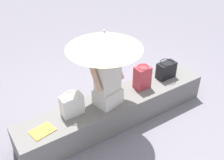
{
  "coord_description": "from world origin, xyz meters",
  "views": [
    {
      "loc": [
        -1.69,
        -2.49,
        2.74
      ],
      "look_at": [
        -0.07,
        -0.01,
        0.76
      ],
      "focal_mm": 43.07,
      "sensor_mm": 36.0,
      "label": 1
    }
  ],
  "objects_px": {
    "person_seated": "(108,80)",
    "shoulder_bag_spare": "(142,77)",
    "parasol": "(104,40)",
    "tote_bag_canvas": "(166,70)",
    "handbag_black": "(72,105)",
    "magazine": "(43,131)"
  },
  "relations": [
    {
      "from": "parasol",
      "to": "tote_bag_canvas",
      "type": "xyz_separation_m",
      "value": [
        1.15,
        0.05,
        -0.82
      ]
    },
    {
      "from": "magazine",
      "to": "parasol",
      "type": "bearing_deg",
      "value": -7.83
    },
    {
      "from": "person_seated",
      "to": "tote_bag_canvas",
      "type": "distance_m",
      "value": 1.14
    },
    {
      "from": "person_seated",
      "to": "handbag_black",
      "type": "bearing_deg",
      "value": 172.75
    },
    {
      "from": "parasol",
      "to": "handbag_black",
      "type": "relative_size",
      "value": 3.57
    },
    {
      "from": "tote_bag_canvas",
      "to": "magazine",
      "type": "height_order",
      "value": "tote_bag_canvas"
    },
    {
      "from": "handbag_black",
      "to": "parasol",
      "type": "bearing_deg",
      "value": -6.78
    },
    {
      "from": "parasol",
      "to": "person_seated",
      "type": "bearing_deg",
      "value": -13.17
    },
    {
      "from": "person_seated",
      "to": "shoulder_bag_spare",
      "type": "relative_size",
      "value": 2.47
    },
    {
      "from": "person_seated",
      "to": "parasol",
      "type": "bearing_deg",
      "value": 166.83
    },
    {
      "from": "handbag_black",
      "to": "shoulder_bag_spare",
      "type": "relative_size",
      "value": 0.84
    },
    {
      "from": "person_seated",
      "to": "parasol",
      "type": "height_order",
      "value": "parasol"
    },
    {
      "from": "parasol",
      "to": "tote_bag_canvas",
      "type": "distance_m",
      "value": 1.42
    },
    {
      "from": "shoulder_bag_spare",
      "to": "person_seated",
      "type": "bearing_deg",
      "value": -176.1
    },
    {
      "from": "parasol",
      "to": "handbag_black",
      "type": "bearing_deg",
      "value": 173.22
    },
    {
      "from": "parasol",
      "to": "shoulder_bag_spare",
      "type": "xyz_separation_m",
      "value": [
        0.66,
        0.03,
        -0.78
      ]
    },
    {
      "from": "tote_bag_canvas",
      "to": "handbag_black",
      "type": "bearing_deg",
      "value": 179.68
    },
    {
      "from": "shoulder_bag_spare",
      "to": "magazine",
      "type": "distance_m",
      "value": 1.6
    },
    {
      "from": "parasol",
      "to": "magazine",
      "type": "relative_size",
      "value": 3.91
    },
    {
      "from": "person_seated",
      "to": "shoulder_bag_spare",
      "type": "xyz_separation_m",
      "value": [
        0.63,
        0.04,
        -0.21
      ]
    },
    {
      "from": "parasol",
      "to": "tote_bag_canvas",
      "type": "bearing_deg",
      "value": 2.33
    },
    {
      "from": "person_seated",
      "to": "tote_bag_canvas",
      "type": "relative_size",
      "value": 3.02
    }
  ]
}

